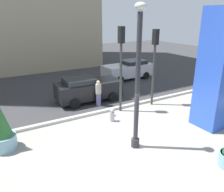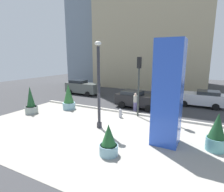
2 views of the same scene
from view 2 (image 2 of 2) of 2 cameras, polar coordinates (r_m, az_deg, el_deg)
ground_plane at (r=17.48m, az=4.96°, el=-4.46°), size 60.00×60.00×0.00m
plaza_pavement at (r=12.47m, az=-5.94°, el=-11.45°), size 18.00×10.00×0.02m
curb_strip at (r=16.68m, az=3.80°, el=-4.97°), size 18.00×0.24×0.16m
lamp_post at (r=12.63m, az=-4.11°, el=2.59°), size 0.44×0.44×5.93m
art_pillar_blue at (r=10.73m, az=16.84°, el=0.72°), size 1.48×1.48×5.89m
potted_plant_by_pillar at (r=11.44m, az=29.52°, el=-10.02°), size 0.98×0.98×2.09m
potted_plant_mid_plaza at (r=18.08m, az=-13.21°, el=-0.56°), size 1.18×1.18×2.46m
potted_plant_near_left at (r=17.84m, az=-23.69°, el=-1.90°), size 1.08×1.08×2.41m
potted_plant_curbside at (r=9.66m, az=-1.04°, el=-13.86°), size 0.96×0.96×1.67m
fire_hydrant at (r=15.36m, az=2.58°, el=-5.33°), size 0.36×0.26×0.75m
traffic_light_corner at (r=15.25m, az=8.27°, el=5.71°), size 0.28×0.42×4.93m
traffic_light_far_side at (r=14.56m, az=16.77°, el=4.48°), size 0.28×0.42×4.72m
car_curb_west at (r=18.38m, az=7.88°, el=-0.96°), size 4.33×2.17×1.65m
car_curb_east at (r=25.00m, az=-9.19°, el=2.70°), size 4.61×2.00×1.87m
car_passing_lane at (r=20.70m, az=25.69°, el=-0.59°), size 4.54×2.18×1.64m
pedestrian_on_sidewalk at (r=17.20m, az=7.18°, el=-1.57°), size 0.49×0.49×1.67m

